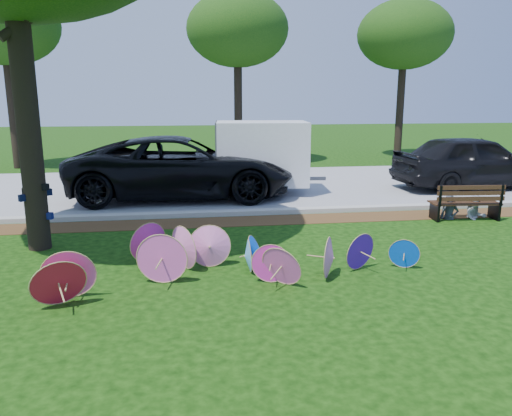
# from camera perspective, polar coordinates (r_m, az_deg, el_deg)

# --- Properties ---
(ground) EXTENTS (90.00, 90.00, 0.00)m
(ground) POSITION_cam_1_polar(r_m,az_deg,el_deg) (7.95, -1.55, -9.64)
(ground) COLOR black
(ground) RESTS_ON ground
(mulch_strip) EXTENTS (90.00, 1.00, 0.01)m
(mulch_strip) POSITION_cam_1_polar(r_m,az_deg,el_deg) (12.22, -3.99, -1.60)
(mulch_strip) COLOR #472D16
(mulch_strip) RESTS_ON ground
(curb) EXTENTS (90.00, 0.30, 0.12)m
(curb) POSITION_cam_1_polar(r_m,az_deg,el_deg) (12.88, -4.22, -0.60)
(curb) COLOR #B7B5AD
(curb) RESTS_ON ground
(street) EXTENTS (90.00, 8.00, 0.01)m
(street) POSITION_cam_1_polar(r_m,az_deg,el_deg) (16.95, -5.21, 2.44)
(street) COLOR gray
(street) RESTS_ON ground
(parasol_pile) EXTENTS (6.45, 2.50, 0.86)m
(parasol_pile) POSITION_cam_1_polar(r_m,az_deg,el_deg) (8.44, -5.76, -5.64)
(parasol_pile) COLOR blue
(parasol_pile) RESTS_ON ground
(black_van) EXTENTS (6.69, 3.19, 1.84)m
(black_van) POSITION_cam_1_polar(r_m,az_deg,el_deg) (15.12, -8.49, 4.61)
(black_van) COLOR black
(black_van) RESTS_ON ground
(dark_pickup) EXTENTS (5.35, 2.47, 1.78)m
(dark_pickup) POSITION_cam_1_polar(r_m,az_deg,el_deg) (18.00, 23.53, 4.88)
(dark_pickup) COLOR black
(dark_pickup) RESTS_ON ground
(cargo_trailer) EXTENTS (2.91, 1.98, 2.54)m
(cargo_trailer) POSITION_cam_1_polar(r_m,az_deg,el_deg) (15.61, 0.67, 6.29)
(cargo_trailer) COLOR white
(cargo_trailer) RESTS_ON ground
(park_bench) EXTENTS (1.76, 0.79, 0.90)m
(park_bench) POSITION_cam_1_polar(r_m,az_deg,el_deg) (13.43, 22.72, 0.68)
(park_bench) COLOR black
(park_bench) RESTS_ON ground
(person_left) EXTENTS (0.52, 0.44, 1.21)m
(person_left) POSITION_cam_1_polar(r_m,az_deg,el_deg) (13.26, 21.37, 1.34)
(person_left) COLOR #363E4A
(person_left) RESTS_ON ground
(person_right) EXTENTS (0.62, 0.52, 1.16)m
(person_right) POSITION_cam_1_polar(r_m,az_deg,el_deg) (13.63, 23.93, 1.29)
(person_right) COLOR silver
(person_right) RESTS_ON ground
(bg_trees) EXTENTS (21.80, 5.38, 7.40)m
(bg_trees) POSITION_cam_1_polar(r_m,az_deg,el_deg) (22.94, -3.51, 19.60)
(bg_trees) COLOR black
(bg_trees) RESTS_ON ground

